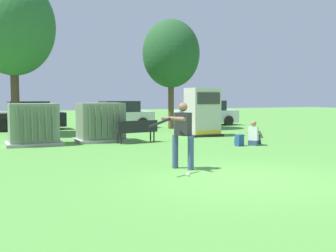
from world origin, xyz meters
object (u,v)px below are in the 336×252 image
sports_ball (188,174)px  parked_car_rightmost (205,114)px  seated_spectator (254,136)px  backpack (239,140)px  park_bench (137,130)px  transformer_west (33,125)px  batter (182,132)px  parked_car_right_of_center (118,116)px  parked_car_left_of_center (26,117)px  transformer_mid_west (101,123)px  generator_enclosure (202,112)px

sports_ball → parked_car_rightmost: 17.50m
seated_spectator → backpack: seated_spectator is taller
park_bench → sports_ball: (-1.34, -7.15, -0.49)m
transformer_west → park_bench: (3.93, -1.02, -0.25)m
transformer_west → park_bench: 4.07m
park_bench → batter: size_ratio=1.06×
sports_ball → batter: bearing=72.7°
parked_car_right_of_center → sports_ball: bearing=-101.2°
park_bench → parked_car_right_of_center: size_ratio=0.43×
backpack → parked_car_left_of_center: parked_car_left_of_center is taller
parked_car_rightmost → parked_car_left_of_center: bearing=176.3°
transformer_west → parked_car_left_of_center: bearing=86.5°
parked_car_left_of_center → seated_spectator: bearing=-56.8°
park_bench → parked_car_right_of_center: (1.61, 7.75, 0.22)m
transformer_mid_west → transformer_west: bearing=-175.9°
batter → backpack: bearing=40.5°
transformer_mid_west → generator_enclosure: (5.10, 0.36, 0.35)m
backpack → parked_car_left_of_center: size_ratio=0.10×
seated_spectator → parked_car_right_of_center: 10.63m
transformer_mid_west → generator_enclosure: generator_enclosure is taller
generator_enclosure → parked_car_left_of_center: generator_enclosure is taller
generator_enclosure → parked_car_right_of_center: 6.60m
transformer_west → seated_spectator: 8.63m
transformer_west → transformer_mid_west: (2.74, 0.20, 0.00)m
parked_car_right_of_center → batter: bearing=-100.8°
batter → parked_car_right_of_center: size_ratio=0.41×
transformer_mid_west → parked_car_left_of_center: (-2.27, 7.36, -0.04)m
generator_enclosure → sports_ball: 10.24m
park_bench → parked_car_left_of_center: size_ratio=0.43×
transformer_mid_west → batter: batter is taller
backpack → generator_enclosure: bearing=80.4°
transformer_west → parked_car_right_of_center: same height
generator_enclosure → seated_spectator: generator_enclosure is taller
park_bench → sports_ball: bearing=-100.6°
generator_enclosure → parked_car_right_of_center: size_ratio=0.54×
backpack → park_bench: bearing=140.8°
parked_car_right_of_center → parked_car_rightmost: bearing=1.1°
generator_enclosure → park_bench: (-3.91, -1.57, -0.60)m
park_bench → transformer_west: bearing=165.5°
transformer_west → generator_enclosure: bearing=4.0°
transformer_mid_west → sports_ball: transformer_mid_west is taller
generator_enclosure → seated_spectator: bearing=-90.5°
parked_car_left_of_center → backpack: bearing=-59.2°
backpack → parked_car_right_of_center: parked_car_right_of_center is taller
transformer_west → parked_car_right_of_center: bearing=50.5°
transformer_mid_west → parked_car_rightmost: bearing=37.0°
sports_ball → parked_car_rightmost: size_ratio=0.02×
backpack → parked_car_rightmost: bearing=67.0°
transformer_mid_west → seated_spectator: 6.38m
transformer_mid_west → batter: size_ratio=1.21×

